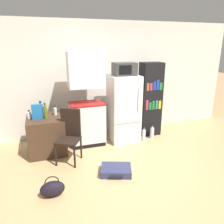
% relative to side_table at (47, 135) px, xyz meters
% --- Properties ---
extents(ground_plane, '(24.00, 24.00, 0.00)m').
position_rel_side_table_xyz_m(ground_plane, '(1.48, -1.23, -0.38)').
color(ground_plane, tan).
extents(wall_back, '(6.40, 0.10, 2.69)m').
position_rel_side_table_xyz_m(wall_back, '(1.68, 0.77, 0.97)').
color(wall_back, silver).
rests_on(wall_back, ground_plane).
extents(side_table, '(0.73, 0.75, 0.75)m').
position_rel_side_table_xyz_m(side_table, '(0.00, 0.00, 0.00)').
color(side_table, '#422D1E').
rests_on(side_table, ground_plane).
extents(kitchen_hutch, '(0.74, 0.50, 2.02)m').
position_rel_side_table_xyz_m(kitchen_hutch, '(0.88, 0.13, 0.57)').
color(kitchen_hutch, silver).
rests_on(kitchen_hutch, ground_plane).
extents(refrigerator, '(0.65, 0.62, 1.51)m').
position_rel_side_table_xyz_m(refrigerator, '(1.71, 0.08, 0.38)').
color(refrigerator, silver).
rests_on(refrigerator, ground_plane).
extents(microwave, '(0.48, 0.35, 0.28)m').
position_rel_side_table_xyz_m(microwave, '(1.71, 0.08, 1.27)').
color(microwave, '#333333').
rests_on(microwave, refrigerator).
extents(bookshelf, '(0.50, 0.35, 1.76)m').
position_rel_side_table_xyz_m(bookshelf, '(2.44, 0.20, 0.50)').
color(bookshelf, black).
rests_on(bookshelf, ground_plane).
extents(bottle_clear_short, '(0.07, 0.07, 0.19)m').
position_rel_side_table_xyz_m(bottle_clear_short, '(0.21, 0.12, 0.45)').
color(bottle_clear_short, silver).
rests_on(bottle_clear_short, side_table).
extents(bottle_milk_white, '(0.08, 0.08, 0.17)m').
position_rel_side_table_xyz_m(bottle_milk_white, '(-0.30, 0.04, 0.45)').
color(bottle_milk_white, white).
rests_on(bottle_milk_white, side_table).
extents(bottle_blue_soda, '(0.08, 0.08, 0.31)m').
position_rel_side_table_xyz_m(bottle_blue_soda, '(-0.07, 0.14, 0.50)').
color(bottle_blue_soda, '#1E47A3').
rests_on(bottle_blue_soda, side_table).
extents(bottle_olive_oil, '(0.07, 0.07, 0.31)m').
position_rel_side_table_xyz_m(bottle_olive_oil, '(0.01, -0.06, 0.51)').
color(bottle_olive_oil, '#566619').
rests_on(bottle_olive_oil, side_table).
extents(bowl, '(0.17, 0.17, 0.05)m').
position_rel_side_table_xyz_m(bowl, '(-0.17, 0.26, 0.40)').
color(bowl, silver).
rests_on(bowl, side_table).
extents(cereal_box, '(0.19, 0.07, 0.30)m').
position_rel_side_table_xyz_m(cereal_box, '(-0.15, -0.05, 0.53)').
color(cereal_box, '#1E66A8').
rests_on(cereal_box, side_table).
extents(chair, '(0.54, 0.54, 1.01)m').
position_rel_side_table_xyz_m(chair, '(0.41, -0.48, 0.20)').
color(chair, black).
rests_on(chair, ground_plane).
extents(suitcase_large_flat, '(0.62, 0.53, 0.12)m').
position_rel_side_table_xyz_m(suitcase_large_flat, '(1.08, -1.21, -0.32)').
color(suitcase_large_flat, navy).
rests_on(suitcase_large_flat, ground_plane).
extents(handbag, '(0.36, 0.20, 0.33)m').
position_rel_side_table_xyz_m(handbag, '(-0.01, -1.48, -0.25)').
color(handbag, black).
rests_on(handbag, ground_plane).
extents(water_bottle_front, '(0.09, 0.09, 0.33)m').
position_rel_side_table_xyz_m(water_bottle_front, '(2.39, -0.08, -0.24)').
color(water_bottle_front, silver).
rests_on(water_bottle_front, ground_plane).
extents(water_bottle_middle, '(0.08, 0.08, 0.32)m').
position_rel_side_table_xyz_m(water_bottle_middle, '(2.15, -0.12, -0.24)').
color(water_bottle_middle, silver).
rests_on(water_bottle_middle, ground_plane).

